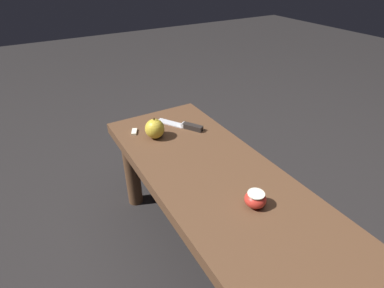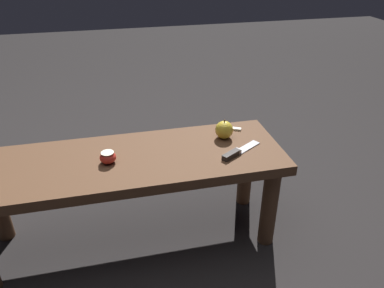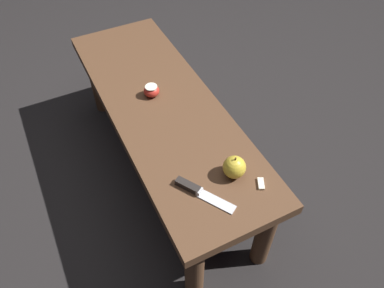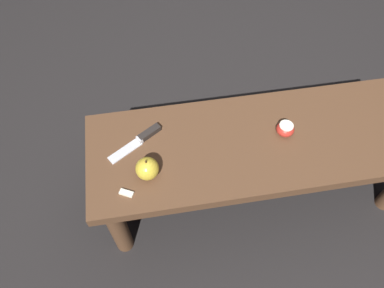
# 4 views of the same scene
# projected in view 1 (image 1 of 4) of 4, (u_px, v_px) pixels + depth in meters

# --- Properties ---
(ground_plane) EXTENTS (8.00, 8.00, 0.00)m
(ground_plane) POSITION_uv_depth(u_px,v_px,m) (226.00, 276.00, 1.07)
(ground_plane) COLOR black
(wooden_bench) EXTENTS (1.18, 0.39, 0.40)m
(wooden_bench) POSITION_uv_depth(u_px,v_px,m) (233.00, 210.00, 0.90)
(wooden_bench) COLOR brown
(wooden_bench) RESTS_ON ground_plane
(knife) EXTENTS (0.18, 0.13, 0.02)m
(knife) POSITION_uv_depth(u_px,v_px,m) (186.00, 126.00, 1.18)
(knife) COLOR silver
(knife) RESTS_ON wooden_bench
(apple_whole) EXTENTS (0.07, 0.07, 0.08)m
(apple_whole) POSITION_uv_depth(u_px,v_px,m) (155.00, 129.00, 1.10)
(apple_whole) COLOR gold
(apple_whole) RESTS_ON wooden_bench
(apple_cut) EXTENTS (0.06, 0.06, 0.04)m
(apple_cut) POSITION_uv_depth(u_px,v_px,m) (255.00, 199.00, 0.81)
(apple_cut) COLOR red
(apple_cut) RESTS_ON wooden_bench
(apple_slice_near_knife) EXTENTS (0.05, 0.04, 0.01)m
(apple_slice_near_knife) POSITION_uv_depth(u_px,v_px,m) (134.00, 132.00, 1.15)
(apple_slice_near_knife) COLOR white
(apple_slice_near_knife) RESTS_ON wooden_bench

